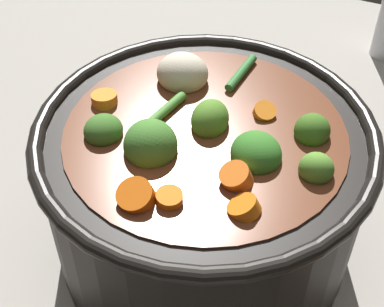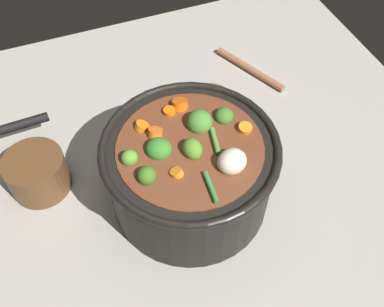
{
  "view_description": "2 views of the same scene",
  "coord_description": "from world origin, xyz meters",
  "views": [
    {
      "loc": [
        0.32,
        0.13,
        0.46
      ],
      "look_at": [
        0.01,
        -0.01,
        0.13
      ],
      "focal_mm": 53.17,
      "sensor_mm": 36.0,
      "label": 1
    },
    {
      "loc": [
        -0.4,
        0.15,
        0.69
      ],
      "look_at": [
        -0.01,
        -0.0,
        0.14
      ],
      "focal_mm": 41.14,
      "sensor_mm": 36.0,
      "label": 2
    }
  ],
  "objects": [
    {
      "name": "ground_plane",
      "position": [
        0.0,
        0.0,
        0.0
      ],
      "size": [
        1.1,
        1.1,
        0.0
      ],
      "primitive_type": "plane",
      "color": "#9E998E"
    },
    {
      "name": "cooking_pot",
      "position": [
        0.0,
        -0.0,
        0.08
      ],
      "size": [
        0.29,
        0.29,
        0.17
      ],
      "color": "black",
      "rests_on": "ground_plane"
    }
  ]
}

